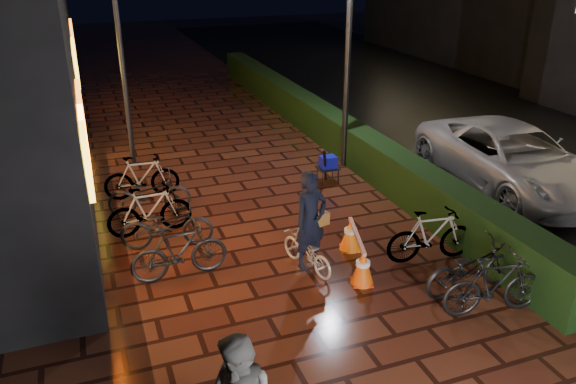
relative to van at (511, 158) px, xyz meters
name	(u,v)px	position (x,y,z in m)	size (l,w,h in m)	color
ground	(332,303)	(-6.03, -2.99, -0.75)	(80.00, 80.00, 0.00)	#381911
asphalt_road	(542,147)	(2.97, 2.01, -0.75)	(11.00, 60.00, 0.01)	black
hedge	(322,123)	(-2.73, 5.01, -0.25)	(0.70, 20.00, 1.00)	black
van	(511,158)	(0.00, 0.00, 0.00)	(2.48, 5.37, 1.49)	#A7A8AC
lamp_post_hedge	(348,51)	(-3.12, 2.70, 2.28)	(0.53, 0.21, 5.51)	black
lamp_post_sf	(122,63)	(-8.37, 4.80, 1.96)	(0.47, 0.18, 4.93)	black
cyclist	(309,235)	(-6.00, -1.89, -0.04)	(0.82, 1.41, 1.92)	silver
traffic_barrier	(356,250)	(-5.12, -2.04, -0.43)	(0.77, 1.60, 0.65)	#E1500B
cart_assembly	(328,163)	(-4.00, 1.77, -0.25)	(0.54, 0.53, 0.98)	black
parked_bikes_storefront	(156,209)	(-8.33, 0.61, -0.26)	(2.01, 4.32, 1.03)	black
parked_bikes_hedge	(464,262)	(-3.74, -3.31, -0.26)	(1.82, 2.49, 1.03)	black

